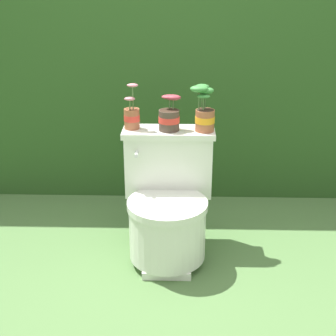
{
  "coord_description": "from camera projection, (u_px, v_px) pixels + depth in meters",
  "views": [
    {
      "loc": [
        -0.02,
        -2.09,
        1.4
      ],
      "look_at": [
        -0.08,
        0.15,
        0.49
      ],
      "focal_mm": 50.0,
      "sensor_mm": 36.0,
      "label": 1
    }
  ],
  "objects": [
    {
      "name": "potted_plant_middle",
      "position": [
        204.0,
        112.0,
        2.4
      ],
      "size": [
        0.13,
        0.11,
        0.24
      ],
      "color": "#9E5638",
      "rests_on": "toilet"
    },
    {
      "name": "potted_plant_midleft",
      "position": [
        169.0,
        117.0,
        2.42
      ],
      "size": [
        0.12,
        0.12,
        0.18
      ],
      "color": "#47382D",
      "rests_on": "toilet"
    },
    {
      "name": "hedge_backdrop",
      "position": [
        184.0,
        59.0,
        3.21
      ],
      "size": [
        3.81,
        0.67,
        1.77
      ],
      "color": "#284C1E",
      "rests_on": "ground"
    },
    {
      "name": "toilet",
      "position": [
        168.0,
        205.0,
        2.46
      ],
      "size": [
        0.48,
        0.53,
        0.67
      ],
      "color": "silver",
      "rests_on": "ground"
    },
    {
      "name": "ground_plane",
      "position": [
        182.0,
        265.0,
        2.46
      ],
      "size": [
        12.0,
        12.0,
        0.0
      ],
      "primitive_type": "plane",
      "color": "#4C703D"
    },
    {
      "name": "potted_plant_left",
      "position": [
        132.0,
        116.0,
        2.44
      ],
      "size": [
        0.08,
        0.08,
        0.24
      ],
      "color": "#9E5638",
      "rests_on": "toilet"
    }
  ]
}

